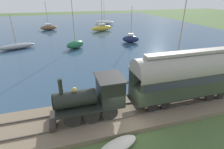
% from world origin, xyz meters
% --- Properties ---
extents(ground_plane, '(200.00, 200.00, 0.00)m').
position_xyz_m(ground_plane, '(0.00, 0.00, 0.00)').
color(ground_plane, '#476033').
extents(harbor_water, '(80.00, 80.00, 0.01)m').
position_xyz_m(harbor_water, '(44.15, 0.00, 0.00)').
color(harbor_water, '#2D4760').
rests_on(harbor_water, ground).
extents(rail_embankment, '(4.71, 56.00, 0.49)m').
position_xyz_m(rail_embankment, '(1.50, 0.00, 0.19)').
color(rail_embankment, '#756651').
rests_on(rail_embankment, ground).
extents(steam_locomotive, '(2.38, 5.52, 3.37)m').
position_xyz_m(steam_locomotive, '(1.50, 2.02, 2.26)').
color(steam_locomotive, black).
rests_on(steam_locomotive, rail_embankment).
extents(passenger_coach, '(2.39, 9.71, 4.44)m').
position_xyz_m(passenger_coach, '(1.50, -5.72, 2.92)').
color(passenger_coach, black).
rests_on(passenger_coach, rail_embankment).
extents(sailboat_green, '(2.86, 3.75, 8.63)m').
position_xyz_m(sailboat_green, '(22.28, 1.56, 0.76)').
color(sailboat_green, '#236B42').
rests_on(sailboat_green, harbor_water).
extents(sailboat_blue, '(3.51, 5.38, 8.43)m').
position_xyz_m(sailboat_blue, '(8.70, -10.17, 0.63)').
color(sailboat_blue, '#335199').
rests_on(sailboat_blue, harbor_water).
extents(sailboat_gray, '(3.67, 6.36, 5.89)m').
position_xyz_m(sailboat_gray, '(24.90, 11.76, 0.49)').
color(sailboat_gray, gray).
rests_on(sailboat_gray, harbor_water).
extents(sailboat_brown, '(1.99, 4.47, 7.43)m').
position_xyz_m(sailboat_brown, '(43.05, 6.87, 0.72)').
color(sailboat_brown, brown).
rests_on(sailboat_brown, harbor_water).
extents(sailboat_white, '(3.01, 6.46, 6.86)m').
position_xyz_m(sailboat_white, '(48.94, -10.56, 0.60)').
color(sailboat_white, white).
rests_on(sailboat_white, harbor_water).
extents(sailboat_yellow, '(2.47, 6.12, 7.90)m').
position_xyz_m(sailboat_yellow, '(37.34, -7.00, 0.82)').
color(sailboat_yellow, gold).
rests_on(sailboat_yellow, harbor_water).
extents(sailboat_navy, '(2.72, 3.67, 7.05)m').
position_xyz_m(sailboat_navy, '(23.46, -9.72, 0.78)').
color(sailboat_navy, '#192347').
rests_on(sailboat_navy, harbor_water).
extents(rowboat_off_pier, '(1.76, 2.97, 0.35)m').
position_xyz_m(rowboat_off_pier, '(11.04, -5.66, 0.18)').
color(rowboat_off_pier, silver).
rests_on(rowboat_off_pier, harbor_water).
extents(rowboat_near_shore, '(2.38, 2.04, 0.40)m').
position_xyz_m(rowboat_near_shore, '(9.10, -0.82, 0.21)').
color(rowboat_near_shore, silver).
rests_on(rowboat_near_shore, harbor_water).
extents(beached_dinghy, '(1.88, 3.00, 0.44)m').
position_xyz_m(beached_dinghy, '(-1.63, 1.23, 0.22)').
color(beached_dinghy, beige).
rests_on(beached_dinghy, ground).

